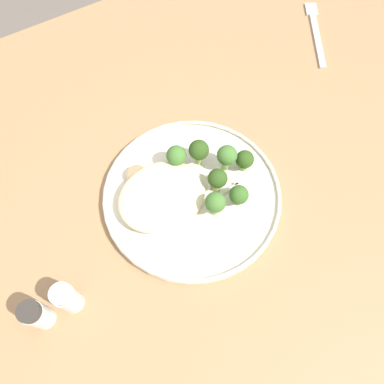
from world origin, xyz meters
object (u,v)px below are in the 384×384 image
(seared_scallop_half_hidden, at_px, (137,175))
(broccoli_floret_left_leaning, at_px, (215,203))
(dinner_plate, at_px, (192,195))
(broccoli_floret_split_head, at_px, (199,151))
(seared_scallop_right_edge, at_px, (152,201))
(dinner_fork, at_px, (316,31))
(broccoli_floret_near_rim, at_px, (245,160))
(broccoli_floret_beside_noodles, at_px, (179,155))
(broccoli_floret_rear_charred, at_px, (239,195))
(pepper_shaker, at_px, (37,315))
(seared_scallop_large_seared, at_px, (170,205))
(seared_scallop_rear_pale, at_px, (185,205))
(seared_scallop_center_golden, at_px, (191,194))
(broccoli_floret_small_sprig, at_px, (227,156))
(salt_shaker, at_px, (67,298))
(broccoli_floret_center_pile, at_px, (217,179))

(seared_scallop_half_hidden, bearing_deg, broccoli_floret_left_leaning, 122.91)
(dinner_plate, xyz_separation_m, broccoli_floret_split_head, (-0.04, -0.05, 0.04))
(seared_scallop_right_edge, height_order, dinner_fork, seared_scallop_right_edge)
(broccoli_floret_near_rim, distance_m, dinner_fork, 0.37)
(broccoli_floret_beside_noodles, height_order, broccoli_floret_left_leaning, broccoli_floret_left_leaning)
(broccoli_floret_rear_charred, relative_size, broccoli_floret_near_rim, 1.01)
(broccoli_floret_beside_noodles, distance_m, pepper_shaker, 0.31)
(broccoli_floret_rear_charred, height_order, broccoli_floret_beside_noodles, broccoli_floret_beside_noodles)
(broccoli_floret_split_head, bearing_deg, seared_scallop_large_seared, 30.97)
(dinner_plate, xyz_separation_m, broccoli_floret_beside_noodles, (-0.01, -0.06, 0.03))
(broccoli_floret_near_rim, relative_size, dinner_fork, 0.25)
(broccoli_floret_beside_noodles, distance_m, broccoli_floret_left_leaning, 0.10)
(seared_scallop_rear_pale, xyz_separation_m, pepper_shaker, (0.26, 0.04, 0.01))
(broccoli_floret_left_leaning, bearing_deg, pepper_shaker, 2.66)
(seared_scallop_center_golden, xyz_separation_m, seared_scallop_rear_pale, (0.02, 0.01, -0.00))
(broccoli_floret_split_head, bearing_deg, broccoli_floret_small_sprig, 135.60)
(salt_shaker, xyz_separation_m, pepper_shaker, (0.04, 0.00, 0.00))
(broccoli_floret_beside_noodles, bearing_deg, seared_scallop_half_hidden, -10.78)
(seared_scallop_half_hidden, height_order, seared_scallop_rear_pale, same)
(broccoli_floret_rear_charred, bearing_deg, dinner_plate, -40.67)
(seared_scallop_center_golden, relative_size, pepper_shaker, 0.50)
(seared_scallop_large_seared, height_order, broccoli_floret_near_rim, broccoli_floret_near_rim)
(seared_scallop_large_seared, distance_m, broccoli_floret_small_sprig, 0.12)
(seared_scallop_half_hidden, relative_size, dinner_fork, 0.19)
(seared_scallop_center_golden, xyz_separation_m, seared_scallop_half_hidden, (0.06, -0.08, -0.00))
(broccoli_floret_center_pile, distance_m, broccoli_floret_rear_charred, 0.04)
(seared_scallop_large_seared, height_order, broccoli_floret_small_sprig, broccoli_floret_small_sprig)
(seared_scallop_center_golden, relative_size, seared_scallop_rear_pale, 1.01)
(seared_scallop_center_golden, bearing_deg, pepper_shaker, 11.39)
(seared_scallop_right_edge, relative_size, seared_scallop_half_hidden, 0.73)
(broccoli_floret_split_head, xyz_separation_m, salt_shaker, (0.28, 0.11, -0.01))
(seared_scallop_rear_pale, bearing_deg, dinner_fork, -153.99)
(broccoli_floret_beside_noodles, xyz_separation_m, pepper_shaker, (0.29, 0.12, -0.01))
(seared_scallop_half_hidden, bearing_deg, seared_scallop_center_golden, 127.23)
(seared_scallop_center_golden, xyz_separation_m, broccoli_floret_beside_noodles, (-0.01, -0.06, 0.02))
(broccoli_floret_split_head, height_order, broccoli_floret_small_sprig, same)
(broccoli_floret_beside_noodles, bearing_deg, broccoli_floret_split_head, 158.96)
(broccoli_floret_center_pile, relative_size, broccoli_floret_rear_charred, 1.26)
(seared_scallop_large_seared, relative_size, broccoli_floret_beside_noodles, 0.48)
(salt_shaker, bearing_deg, seared_scallop_rear_pale, -168.41)
(broccoli_floret_split_head, bearing_deg, seared_scallop_half_hidden, -13.90)
(dinner_plate, relative_size, broccoli_floret_center_pile, 5.45)
(broccoli_floret_small_sprig, bearing_deg, broccoli_floret_rear_charred, 74.05)
(dinner_plate, distance_m, broccoli_floret_rear_charred, 0.08)
(broccoli_floret_left_leaning, bearing_deg, broccoli_floret_center_pile, -126.65)
(seared_scallop_rear_pale, bearing_deg, seared_scallop_large_seared, -30.40)
(broccoli_floret_near_rim, bearing_deg, seared_scallop_half_hidden, -24.04)
(seared_scallop_center_golden, height_order, broccoli_floret_rear_charred, broccoli_floret_rear_charred)
(broccoli_floret_rear_charred, height_order, pepper_shaker, pepper_shaker)
(seared_scallop_half_hidden, relative_size, pepper_shaker, 0.49)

